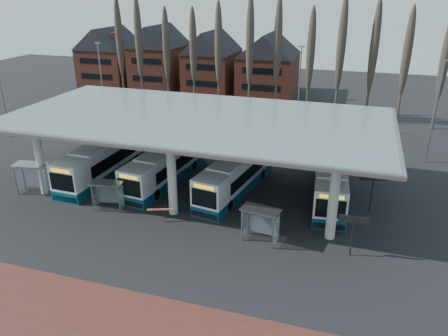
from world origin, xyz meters
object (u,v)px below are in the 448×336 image
(bus_1, at_px, (166,165))
(shelter_0, at_px, (33,171))
(bus_3, at_px, (330,180))
(shelter_2, at_px, (261,217))
(bus_0, at_px, (105,159))
(bus_2, at_px, (236,174))
(shelter_1, at_px, (108,189))

(bus_1, xyz_separation_m, shelter_0, (-9.83, -5.58, 0.44))
(bus_1, height_order, shelter_0, bus_1)
(bus_3, bearing_deg, shelter_2, -119.87)
(bus_0, xyz_separation_m, bus_2, (12.55, 0.52, -0.08))
(bus_1, distance_m, bus_2, 6.60)
(shelter_2, bearing_deg, shelter_0, -175.63)
(bus_2, bearing_deg, shelter_2, -53.11)
(shelter_1, xyz_separation_m, shelter_2, (12.60, -0.96, 0.11))
(bus_0, bearing_deg, shelter_2, -20.57)
(bus_1, xyz_separation_m, bus_2, (6.60, -0.01, 0.01))
(bus_2, relative_size, shelter_1, 4.34)
(bus_0, xyz_separation_m, bus_1, (5.95, 0.54, -0.09))
(bus_2, relative_size, bus_3, 1.00)
(bus_0, bearing_deg, bus_1, 6.89)
(shelter_0, bearing_deg, shelter_2, -13.74)
(bus_1, distance_m, shelter_0, 11.31)
(shelter_0, bearing_deg, bus_1, 20.63)
(bus_0, relative_size, shelter_1, 4.51)
(bus_3, distance_m, shelter_2, 9.36)
(bus_0, height_order, shelter_1, bus_0)
(bus_0, xyz_separation_m, shelter_2, (16.42, -6.74, 0.23))
(shelter_0, bearing_deg, bus_3, 6.71)
(bus_1, height_order, bus_2, bus_2)
(bus_1, height_order, shelter_1, bus_1)
(bus_0, relative_size, bus_2, 1.04)
(bus_0, relative_size, bus_1, 1.05)
(bus_1, bearing_deg, bus_2, 5.60)
(bus_1, distance_m, shelter_1, 6.67)
(bus_1, bearing_deg, shelter_2, -29.08)
(bus_3, bearing_deg, shelter_0, -169.38)
(shelter_1, distance_m, shelter_2, 12.64)
(bus_1, bearing_deg, bus_3, 10.56)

